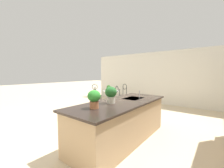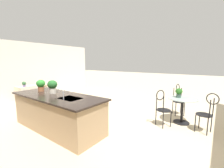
{
  "view_description": "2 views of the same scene",
  "coord_description": "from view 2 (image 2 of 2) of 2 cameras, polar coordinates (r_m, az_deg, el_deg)",
  "views": [
    {
      "loc": [
        2.97,
        2.65,
        1.57
      ],
      "look_at": [
        -1.21,
        -0.61,
        1.17
      ],
      "focal_mm": 22.3,
      "sensor_mm": 36.0,
      "label": 1
    },
    {
      "loc": [
        -3.11,
        3.04,
        1.78
      ],
      "look_at": [
        -0.98,
        0.14,
        1.25
      ],
      "focal_mm": 23.71,
      "sensor_mm": 36.0,
      "label": 2
    }
  ],
  "objects": [
    {
      "name": "kitchen_island",
      "position": [
        4.26,
        -20.28,
        -10.08
      ],
      "size": [
        2.8,
        1.06,
        0.92
      ],
      "color": "tan",
      "rests_on": "ground"
    },
    {
      "name": "writing_desk",
      "position": [
        7.56,
        -28.53,
        -2.26
      ],
      "size": [
        0.6,
        1.2,
        0.74
      ],
      "color": "beige",
      "rests_on": "ground"
    },
    {
      "name": "potted_plant_on_desk",
      "position": [
        7.25,
        -30.81,
        0.06
      ],
      "size": [
        0.16,
        0.16,
        0.23
      ],
      "color": "#7A669E",
      "rests_on": "writing_desk"
    },
    {
      "name": "potted_plant_counter_far",
      "position": [
        4.86,
        -25.78,
        -0.22
      ],
      "size": [
        0.25,
        0.25,
        0.35
      ],
      "color": "#9E603D",
      "rests_on": "kitchen_island"
    },
    {
      "name": "potted_plant_on_table",
      "position": [
        4.79,
        24.38,
        -2.91
      ],
      "size": [
        0.2,
        0.2,
        0.28
      ],
      "color": "#385147",
      "rests_on": "bistro_table"
    },
    {
      "name": "chair_by_island",
      "position": [
        4.33,
        18.83,
        -8.21
      ],
      "size": [
        0.52,
        0.52,
        1.04
      ],
      "color": "black",
      "rests_on": "ground"
    },
    {
      "name": "sink_faucet",
      "position": [
        3.58,
        -18.25,
        -4.09
      ],
      "size": [
        0.02,
        0.02,
        0.22
      ],
      "primitive_type": "cylinder",
      "color": "#B2B5BA",
      "rests_on": "kitchen_island"
    },
    {
      "name": "potted_plant_counter_near",
      "position": [
        4.4,
        -22.0,
        -0.66
      ],
      "size": [
        0.26,
        0.26,
        0.37
      ],
      "color": "beige",
      "rests_on": "kitchen_island"
    },
    {
      "name": "wall_right",
      "position": [
        7.98,
        -31.41,
        4.15
      ],
      "size": [
        0.12,
        7.8,
        2.7
      ],
      "primitive_type": "cube",
      "color": "silver",
      "rests_on": "ground"
    },
    {
      "name": "chair_near_window",
      "position": [
        4.43,
        32.79,
        -8.75
      ],
      "size": [
        0.52,
        0.46,
        1.04
      ],
      "color": "black",
      "rests_on": "ground"
    },
    {
      "name": "ground_plane",
      "position": [
        4.7,
        -8.96,
        -13.9
      ],
      "size": [
        40.0,
        40.0,
        0.0
      ],
      "primitive_type": "plane",
      "color": "beige"
    },
    {
      "name": "bistro_table",
      "position": [
        4.82,
        25.44,
        -8.44
      ],
      "size": [
        0.8,
        0.8,
        0.74
      ],
      "color": "black",
      "rests_on": "ground"
    },
    {
      "name": "chair_toward_desk",
      "position": [
        5.53,
        24.2,
        -4.91
      ],
      "size": [
        0.53,
        0.53,
        1.04
      ],
      "color": "black",
      "rests_on": "ground"
    }
  ]
}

